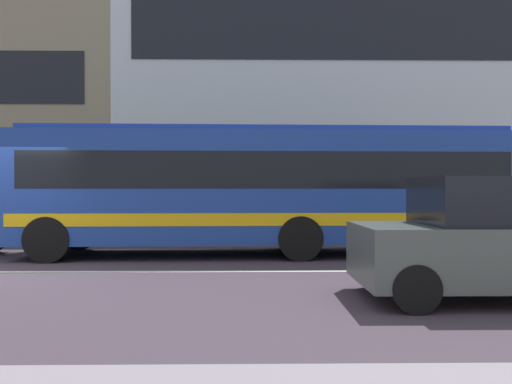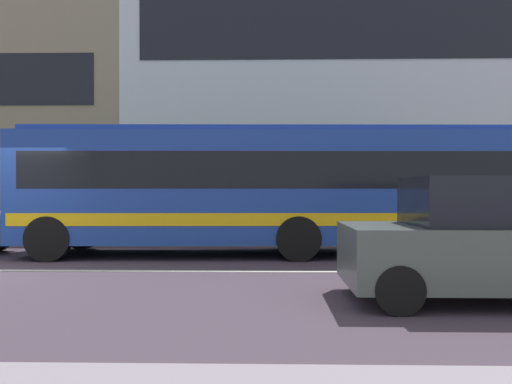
{
  "view_description": "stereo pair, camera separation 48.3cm",
  "coord_description": "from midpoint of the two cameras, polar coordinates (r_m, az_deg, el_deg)",
  "views": [
    {
      "loc": [
        5.16,
        -9.89,
        1.6
      ],
      "look_at": [
        5.36,
        2.6,
        1.52
      ],
      "focal_mm": 35.9,
      "sensor_mm": 36.0,
      "label": 1
    },
    {
      "loc": [
        5.64,
        -9.89,
        1.6
      ],
      "look_at": [
        5.36,
        2.6,
        1.52
      ],
      "focal_mm": 35.9,
      "sensor_mm": 36.0,
      "label": 2
    }
  ],
  "objects": [
    {
      "name": "apartment_block_right",
      "position": [
        24.93,
        9.74,
        12.51
      ],
      "size": [
        20.01,
        8.57,
        13.7
      ],
      "color": "silver",
      "rests_on": "ground_plane"
    },
    {
      "name": "sedan_oncoming",
      "position": [
        8.14,
        24.22,
        -5.07
      ],
      "size": [
        4.26,
        1.91,
        1.77
      ],
      "color": "#4F5751",
      "rests_on": "ground_plane"
    },
    {
      "name": "hedge_row_far",
      "position": [
        17.7,
        -23.08,
        -3.33
      ],
      "size": [
        21.85,
        1.1,
        0.95
      ],
      "primitive_type": "cube",
      "color": "#154B20",
      "rests_on": "ground_plane"
    },
    {
      "name": "transit_bus",
      "position": [
        12.44,
        -0.14,
        0.71
      ],
      "size": [
        11.68,
        2.92,
        3.04
      ],
      "color": "#1F4099",
      "rests_on": "ground_plane"
    }
  ]
}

